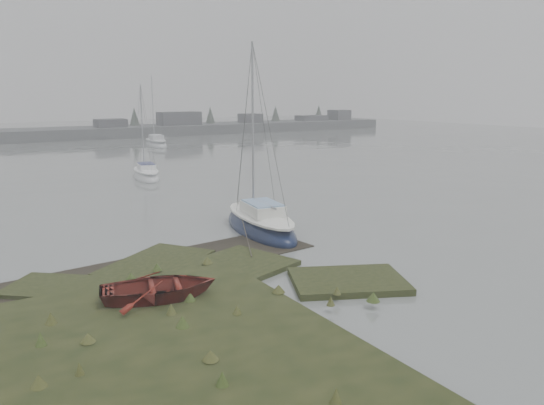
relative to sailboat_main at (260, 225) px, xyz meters
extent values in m
plane|color=slate|center=(-1.50, 23.39, -0.27)|extent=(160.00, 160.00, 0.00)
cube|color=#4C4F51|center=(24.50, 55.39, 0.33)|extent=(60.00, 8.00, 1.60)
cube|color=#424247|center=(8.50, 54.39, 1.13)|extent=(4.00, 3.00, 2.20)
cube|color=#424247|center=(18.50, 54.39, 1.53)|extent=(6.00, 3.00, 3.00)
cube|color=#424247|center=(30.50, 54.39, 1.28)|extent=(3.00, 3.00, 2.50)
cube|color=#424247|center=(42.50, 54.39, 1.03)|extent=(5.00, 3.00, 2.00)
cube|color=#424247|center=(48.50, 54.39, 1.43)|extent=(3.00, 3.00, 2.80)
cone|color=#384238|center=(12.50, 56.39, 1.93)|extent=(2.00, 2.00, 3.50)
cone|color=#384238|center=(24.50, 56.39, 1.93)|extent=(2.00, 2.00, 3.50)
cone|color=#384238|center=(36.50, 56.39, 1.93)|extent=(2.00, 2.00, 3.50)
cone|color=#384238|center=(45.50, 56.39, 1.93)|extent=(2.00, 2.00, 3.50)
ellipsoid|color=#0F1834|center=(0.00, 0.01, -0.16)|extent=(2.89, 6.40, 1.50)
ellipsoid|color=white|center=(0.00, 0.01, 0.44)|extent=(2.37, 5.55, 0.42)
cube|color=white|center=(-0.04, -0.25, 0.81)|extent=(1.61, 2.28, 0.44)
cube|color=#84A6CD|center=(-0.04, -0.25, 1.05)|extent=(1.50, 2.10, 0.07)
cylinder|color=#939399|center=(0.12, 0.80, 4.27)|extent=(0.10, 0.10, 7.05)
cylinder|color=#939399|center=(-0.06, -0.42, 1.05)|extent=(0.43, 2.45, 0.08)
ellipsoid|color=silver|center=(0.70, 17.09, -0.18)|extent=(2.42, 5.23, 1.22)
ellipsoid|color=white|center=(0.70, 17.09, 0.31)|extent=(1.99, 4.54, 0.35)
cube|color=white|center=(0.67, 16.88, 0.61)|extent=(1.34, 1.87, 0.36)
cube|color=navy|center=(0.67, 16.88, 0.81)|extent=(1.24, 1.72, 0.06)
cylinder|color=#939399|center=(0.80, 17.73, 3.43)|extent=(0.08, 0.08, 5.75)
cylinder|color=#939399|center=(0.64, 16.73, 0.81)|extent=(0.38, 2.00, 0.06)
ellipsoid|color=#B8BDC3|center=(9.44, 39.27, -0.17)|extent=(2.63, 6.22, 1.47)
ellipsoid|color=silver|center=(9.44, 39.27, 0.42)|extent=(2.15, 5.41, 0.41)
cube|color=silver|center=(9.41, 39.01, 0.78)|extent=(1.51, 2.20, 0.43)
cube|color=silver|center=(9.41, 39.01, 1.02)|extent=(1.41, 2.02, 0.07)
cylinder|color=#939399|center=(9.52, 40.04, 4.18)|extent=(0.09, 0.09, 6.91)
cylinder|color=#939399|center=(9.39, 38.84, 1.02)|extent=(0.34, 2.41, 0.08)
imported|color=maroon|center=(-6.65, -5.61, 0.29)|extent=(3.72, 3.05, 0.67)
camera|label=1|loc=(-11.45, -19.31, 5.64)|focal=35.00mm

